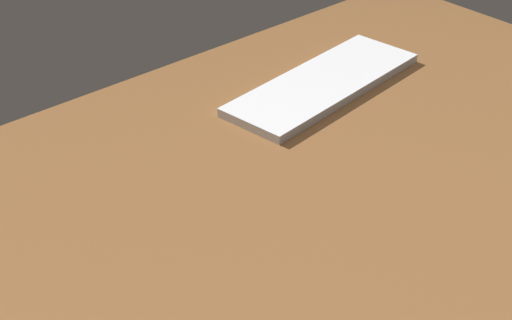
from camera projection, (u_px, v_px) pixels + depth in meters
The scene contains 2 objects.
desk at pixel (288, 208), 103.79cm from camera, with size 140.00×84.00×2.00cm, color brown.
keyboard at pixel (323, 84), 129.01cm from camera, with size 35.93×12.24×1.41cm, color silver.
Camera 1 is at (-58.73, -60.07, 62.40)cm, focal length 56.91 mm.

